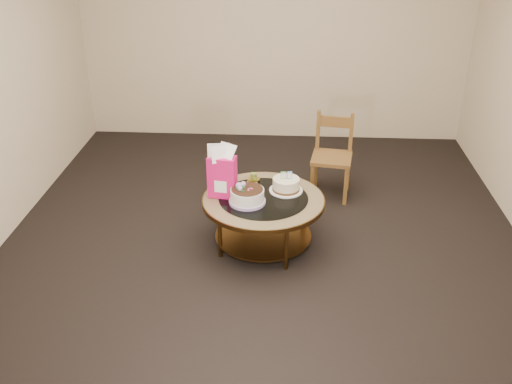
# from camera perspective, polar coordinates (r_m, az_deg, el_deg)

# --- Properties ---
(ground) EXTENTS (5.00, 5.00, 0.00)m
(ground) POSITION_cam_1_polar(r_m,az_deg,el_deg) (4.93, 0.72, -5.26)
(ground) COLOR black
(ground) RESTS_ON ground
(room_walls) EXTENTS (4.52, 5.02, 2.61)m
(room_walls) POSITION_cam_1_polar(r_m,az_deg,el_deg) (4.29, 0.84, 12.27)
(room_walls) COLOR beige
(room_walls) RESTS_ON ground
(coffee_table) EXTENTS (1.02, 1.02, 0.46)m
(coffee_table) POSITION_cam_1_polar(r_m,az_deg,el_deg) (4.74, 0.74, -1.42)
(coffee_table) COLOR brown
(coffee_table) RESTS_ON ground
(decorated_cake) EXTENTS (0.30, 0.30, 0.17)m
(decorated_cake) POSITION_cam_1_polar(r_m,az_deg,el_deg) (4.60, -0.90, -0.44)
(decorated_cake) COLOR #AE8FCA
(decorated_cake) RESTS_ON coffee_table
(cream_cake) EXTENTS (0.28, 0.28, 0.18)m
(cream_cake) POSITION_cam_1_polar(r_m,az_deg,el_deg) (4.79, 3.02, 0.71)
(cream_cake) COLOR white
(cream_cake) RESTS_ON coffee_table
(gift_bag) EXTENTS (0.24, 0.19, 0.45)m
(gift_bag) POSITION_cam_1_polar(r_m,az_deg,el_deg) (4.64, -3.41, 2.08)
(gift_bag) COLOR #EA166C
(gift_bag) RESTS_ON coffee_table
(pillar_candle) EXTENTS (0.11, 0.11, 0.08)m
(pillar_candle) POSITION_cam_1_polar(r_m,az_deg,el_deg) (4.97, -0.25, 1.41)
(pillar_candle) COLOR #E8C55F
(pillar_candle) RESTS_ON coffee_table
(dining_chair) EXTENTS (0.43, 0.43, 0.82)m
(dining_chair) POSITION_cam_1_polar(r_m,az_deg,el_deg) (5.62, 7.62, 3.62)
(dining_chair) COLOR brown
(dining_chair) RESTS_ON ground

